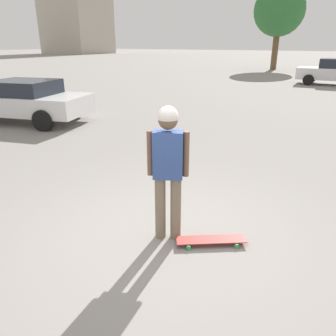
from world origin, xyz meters
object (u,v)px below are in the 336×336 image
Objects in this scene: person at (168,163)px; car_parked_far at (334,72)px; car_parked_near at (23,100)px; skateboard at (211,240)px.

car_parked_far is at bearing 63.98° from person.
person is 0.39× the size of car_parked_near.
car_parked_near is (-7.58, 3.52, -0.36)m from person.
car_parked_near is 17.96m from car_parked_far.
person is at bearing 139.36° from car_parked_near.
person reaches higher than car_parked_near.
car_parked_far is at bearing -130.85° from car_parked_near.
person is 1.17m from skateboard.
person is 0.42× the size of car_parked_far.
car_parked_far is (-0.52, 19.64, 0.73)m from skateboard.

